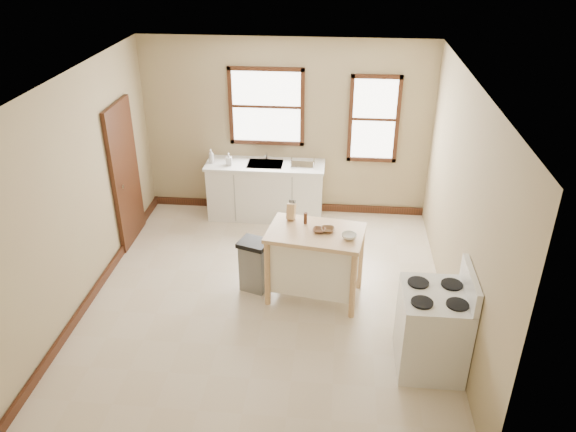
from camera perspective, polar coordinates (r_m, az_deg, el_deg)
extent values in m
plane|color=beige|center=(7.31, -2.12, -8.15)|extent=(5.00, 5.00, 0.00)
plane|color=white|center=(6.10, -2.59, 13.62)|extent=(5.00, 5.00, 0.00)
cube|color=tan|center=(8.88, -0.20, 8.87)|extent=(4.50, 0.04, 2.80)
cube|color=tan|center=(7.22, -20.34, 2.38)|extent=(0.04, 5.00, 2.80)
cube|color=tan|center=(6.69, 17.16, 0.85)|extent=(0.04, 5.00, 2.80)
cube|color=#351B0E|center=(8.42, -16.21, 4.06)|extent=(0.06, 0.90, 2.10)
cube|color=#351B0E|center=(9.38, -0.21, 1.05)|extent=(4.50, 0.04, 0.12)
cube|color=#351B0E|center=(7.84, -18.53, -6.48)|extent=(0.04, 5.00, 0.12)
cylinder|color=silver|center=(8.93, -2.20, 6.42)|extent=(0.03, 0.03, 0.22)
imported|color=#B2B2B2|center=(8.87, -7.80, 6.04)|extent=(0.10, 0.10, 0.22)
imported|color=#B2B2B2|center=(8.76, -6.02, 5.77)|extent=(0.09, 0.09, 0.19)
cylinder|color=#422111|center=(6.95, 1.78, -0.23)|extent=(0.05, 0.05, 0.15)
imported|color=brown|center=(6.80, 3.15, -1.47)|extent=(0.19, 0.19, 0.04)
imported|color=brown|center=(6.82, 4.07, -1.39)|extent=(0.19, 0.19, 0.04)
imported|color=white|center=(6.69, 6.22, -2.06)|extent=(0.22, 0.22, 0.06)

